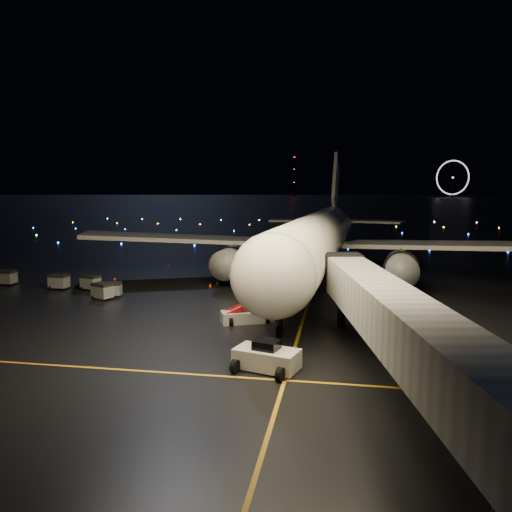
# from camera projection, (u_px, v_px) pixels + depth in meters

# --- Properties ---
(ground) EXTENTS (2000.00, 2000.00, 0.00)m
(ground) POSITION_uv_depth(u_px,v_px,m) (320.00, 207.00, 336.65)
(ground) COLOR black
(ground) RESTS_ON ground
(lane_centre) EXTENTS (0.25, 80.00, 0.02)m
(lane_centre) POSITION_uv_depth(u_px,v_px,m) (310.00, 297.00, 56.35)
(lane_centre) COLOR gold
(lane_centre) RESTS_ON ground
(lane_cross) EXTENTS (60.00, 0.25, 0.02)m
(lane_cross) POSITION_uv_depth(u_px,v_px,m) (43.00, 365.00, 34.83)
(lane_cross) COLOR gold
(lane_cross) RESTS_ON ground
(jet_bridge) EXTENTS (14.00, 58.00, 6.60)m
(jet_bridge) POSITION_uv_depth(u_px,v_px,m) (507.00, 471.00, 15.86)
(jet_bridge) COLOR #A2A2A2
(jet_bridge) RESTS_ON ground
(airliner) EXTENTS (70.02, 66.91, 18.78)m
(airliner) POSITION_uv_depth(u_px,v_px,m) (320.00, 210.00, 67.23)
(airliner) COLOR silver
(airliner) RESTS_ON ground
(pushback_tug) EXTENTS (4.74, 3.34, 2.04)m
(pushback_tug) POSITION_uv_depth(u_px,v_px,m) (267.00, 355.00, 33.78)
(pushback_tug) COLOR silver
(pushback_tug) RESTS_ON ground
(belt_loader) EXTENTS (7.13, 4.43, 3.37)m
(belt_loader) POSITION_uv_depth(u_px,v_px,m) (247.00, 304.00, 45.70)
(belt_loader) COLOR silver
(belt_loader) RESTS_ON ground
(crew_c) EXTENTS (0.70, 1.16, 1.85)m
(crew_c) POSITION_uv_depth(u_px,v_px,m) (115.00, 286.00, 58.36)
(crew_c) COLOR orange
(crew_c) RESTS_ON ground
(safety_cone_0) EXTENTS (0.57, 0.57, 0.55)m
(safety_cone_0) POSITION_uv_depth(u_px,v_px,m) (253.00, 287.00, 60.66)
(safety_cone_0) COLOR #FA4806
(safety_cone_0) RESTS_ON ground
(safety_cone_1) EXTENTS (0.47, 0.47, 0.50)m
(safety_cone_1) POSITION_uv_depth(u_px,v_px,m) (217.00, 282.00, 64.17)
(safety_cone_1) COLOR #FA4806
(safety_cone_1) RESTS_ON ground
(safety_cone_2) EXTENTS (0.48, 0.48, 0.46)m
(safety_cone_2) POSITION_uv_depth(u_px,v_px,m) (210.00, 285.00, 62.39)
(safety_cone_2) COLOR #FA4806
(safety_cone_2) RESTS_ON ground
(safety_cone_3) EXTENTS (0.55, 0.55, 0.53)m
(safety_cone_3) POSITION_uv_depth(u_px,v_px,m) (168.00, 264.00, 79.10)
(safety_cone_3) COLOR #FA4806
(safety_cone_3) RESTS_ON ground
(ferris_wheel) EXTENTS (49.33, 16.80, 52.00)m
(ferris_wheel) POSITION_uv_depth(u_px,v_px,m) (453.00, 179.00, 714.41)
(ferris_wheel) COLOR black
(ferris_wheel) RESTS_ON ground
(radio_mast) EXTENTS (1.80, 1.80, 64.00)m
(radio_mast) POSITION_uv_depth(u_px,v_px,m) (294.00, 176.00, 772.13)
(radio_mast) COLOR black
(radio_mast) RESTS_ON ground
(taxiway_lights) EXTENTS (164.00, 92.00, 0.36)m
(taxiway_lights) POSITION_uv_depth(u_px,v_px,m) (289.00, 230.00, 147.21)
(taxiway_lights) COLOR black
(taxiway_lights) RESTS_ON ground
(baggage_cart_0) EXTENTS (2.16, 1.70, 1.64)m
(baggage_cart_0) POSITION_uv_depth(u_px,v_px,m) (112.00, 289.00, 56.76)
(baggage_cart_0) COLOR gray
(baggage_cart_0) RESTS_ON ground
(baggage_cart_1) EXTENTS (2.53, 2.19, 1.80)m
(baggage_cart_1) POSITION_uv_depth(u_px,v_px,m) (102.00, 291.00, 55.38)
(baggage_cart_1) COLOR gray
(baggage_cart_1) RESTS_ON ground
(baggage_cart_2) EXTENTS (2.43, 1.99, 1.79)m
(baggage_cart_2) POSITION_uv_depth(u_px,v_px,m) (91.00, 283.00, 60.52)
(baggage_cart_2) COLOR gray
(baggage_cart_2) RESTS_ON ground
(baggage_cart_3) EXTENTS (2.18, 1.55, 1.82)m
(baggage_cart_3) POSITION_uv_depth(u_px,v_px,m) (59.00, 282.00, 60.98)
(baggage_cart_3) COLOR gray
(baggage_cart_3) RESTS_ON ground
(baggage_cart_4) EXTENTS (2.25, 1.62, 1.86)m
(baggage_cart_4) POSITION_uv_depth(u_px,v_px,m) (6.00, 277.00, 63.77)
(baggage_cart_4) COLOR gray
(baggage_cart_4) RESTS_ON ground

